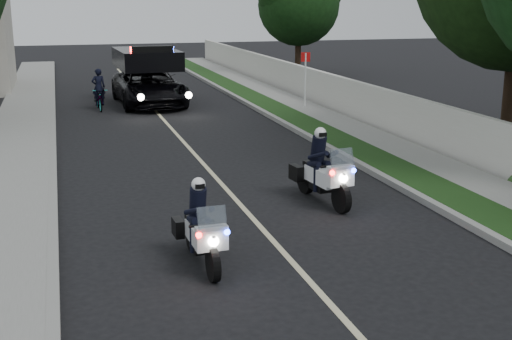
% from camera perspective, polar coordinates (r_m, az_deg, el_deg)
% --- Properties ---
extents(ground, '(120.00, 120.00, 0.00)m').
position_cam_1_polar(ground, '(12.35, 2.83, -7.49)').
color(ground, black).
rests_on(ground, ground).
extents(curb_right, '(0.20, 60.00, 0.15)m').
position_cam_1_polar(curb_right, '(22.72, 4.42, 2.82)').
color(curb_right, gray).
rests_on(curb_right, ground).
extents(grass_verge, '(1.20, 60.00, 0.16)m').
position_cam_1_polar(grass_verge, '(22.97, 6.05, 2.92)').
color(grass_verge, '#193814').
rests_on(grass_verge, ground).
extents(sidewalk_right, '(1.40, 60.00, 0.16)m').
position_cam_1_polar(sidewalk_right, '(23.49, 9.00, 3.08)').
color(sidewalk_right, gray).
rests_on(sidewalk_right, ground).
extents(property_wall, '(0.22, 60.00, 1.50)m').
position_cam_1_polar(property_wall, '(23.81, 11.25, 4.77)').
color(property_wall, beige).
rests_on(property_wall, ground).
extents(curb_left, '(0.20, 60.00, 0.15)m').
position_cam_1_polar(curb_left, '(21.31, -16.71, 1.49)').
color(curb_left, gray).
rests_on(curb_left, ground).
extents(sidewalk_left, '(2.00, 60.00, 0.16)m').
position_cam_1_polar(sidewalk_left, '(21.36, -19.65, 1.29)').
color(sidewalk_left, gray).
rests_on(sidewalk_left, ground).
extents(lane_marking, '(0.12, 50.00, 0.01)m').
position_cam_1_polar(lane_marking, '(21.66, -5.80, 2.03)').
color(lane_marking, '#BFB78C').
rests_on(lane_marking, ground).
extents(police_moto_left, '(0.72, 1.86, 1.56)m').
position_cam_1_polar(police_moto_left, '(12.16, -4.57, -7.89)').
color(police_moto_left, silver).
rests_on(police_moto_left, ground).
extents(police_moto_right, '(0.97, 2.12, 1.74)m').
position_cam_1_polar(police_moto_right, '(15.72, 5.55, -2.71)').
color(police_moto_right, white).
rests_on(police_moto_right, ground).
extents(police_suv, '(2.91, 5.89, 2.81)m').
position_cam_1_polar(police_suv, '(30.28, -8.92, 5.43)').
color(police_suv, black).
rests_on(police_suv, ground).
extents(bicycle, '(0.69, 1.75, 0.90)m').
position_cam_1_polar(bicycle, '(29.29, -12.99, 4.94)').
color(bicycle, black).
rests_on(bicycle, ground).
extents(cyclist, '(0.58, 0.42, 1.53)m').
position_cam_1_polar(cyclist, '(29.29, -12.99, 4.94)').
color(cyclist, black).
rests_on(cyclist, ground).
extents(sign_post, '(0.44, 0.44, 2.49)m').
position_cam_1_polar(sign_post, '(28.47, 4.11, 5.01)').
color(sign_post, '#AA120C').
rests_on(sign_post, ground).
extents(tree_right_c, '(7.82, 7.82, 10.74)m').
position_cam_1_polar(tree_right_c, '(23.26, 20.14, 2.06)').
color(tree_right_c, '#173410').
rests_on(tree_right_c, ground).
extents(tree_right_e, '(5.84, 5.84, 8.07)m').
position_cam_1_polar(tree_right_e, '(41.65, 3.52, 7.97)').
color(tree_right_e, black).
rests_on(tree_right_e, ground).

